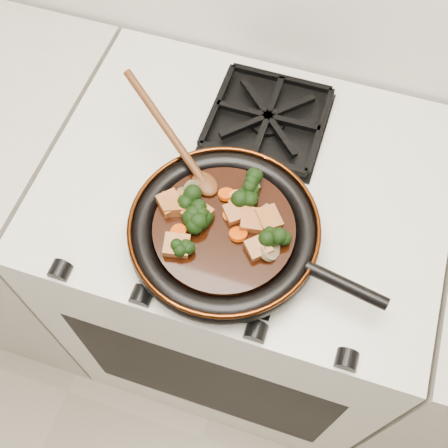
% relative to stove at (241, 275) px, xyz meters
% --- Properties ---
extents(stove, '(0.76, 0.60, 0.90)m').
position_rel_stove_xyz_m(stove, '(0.00, 0.00, 0.00)').
color(stove, beige).
rests_on(stove, ground).
extents(burner_grate_front, '(0.23, 0.23, 0.03)m').
position_rel_stove_xyz_m(burner_grate_front, '(0.00, -0.14, 0.46)').
color(burner_grate_front, black).
rests_on(burner_grate_front, stove).
extents(burner_grate_back, '(0.23, 0.23, 0.03)m').
position_rel_stove_xyz_m(burner_grate_back, '(0.00, 0.14, 0.46)').
color(burner_grate_back, black).
rests_on(burner_grate_back, stove).
extents(skillet, '(0.45, 0.33, 0.05)m').
position_rel_stove_xyz_m(skillet, '(0.00, -0.14, 0.49)').
color(skillet, black).
rests_on(skillet, burner_grate_front).
extents(braising_sauce, '(0.24, 0.24, 0.02)m').
position_rel_stove_xyz_m(braising_sauce, '(0.00, -0.14, 0.50)').
color(braising_sauce, black).
rests_on(braising_sauce, skillet).
extents(tofu_cube_0, '(0.05, 0.05, 0.02)m').
position_rel_stove_xyz_m(tofu_cube_0, '(-0.10, -0.13, 0.52)').
color(tofu_cube_0, brown).
rests_on(tofu_cube_0, braising_sauce).
extents(tofu_cube_1, '(0.05, 0.05, 0.03)m').
position_rel_stove_xyz_m(tofu_cube_1, '(-0.05, -0.13, 0.52)').
color(tofu_cube_1, brown).
rests_on(tofu_cube_1, braising_sauce).
extents(tofu_cube_2, '(0.05, 0.05, 0.03)m').
position_rel_stove_xyz_m(tofu_cube_2, '(0.04, -0.12, 0.52)').
color(tofu_cube_2, brown).
rests_on(tofu_cube_2, braising_sauce).
extents(tofu_cube_3, '(0.05, 0.05, 0.02)m').
position_rel_stove_xyz_m(tofu_cube_3, '(0.01, -0.11, 0.52)').
color(tofu_cube_3, brown).
rests_on(tofu_cube_3, braising_sauce).
extents(tofu_cube_4, '(0.05, 0.05, 0.03)m').
position_rel_stove_xyz_m(tofu_cube_4, '(0.07, -0.16, 0.52)').
color(tofu_cube_4, brown).
rests_on(tofu_cube_4, braising_sauce).
extents(tofu_cube_5, '(0.06, 0.06, 0.03)m').
position_rel_stove_xyz_m(tofu_cube_5, '(-0.09, -0.13, 0.52)').
color(tofu_cube_5, brown).
rests_on(tofu_cube_5, braising_sauce).
extents(tofu_cube_6, '(0.05, 0.05, 0.03)m').
position_rel_stove_xyz_m(tofu_cube_6, '(-0.06, -0.20, 0.52)').
color(tofu_cube_6, brown).
rests_on(tofu_cube_6, braising_sauce).
extents(tofu_cube_7, '(0.05, 0.05, 0.02)m').
position_rel_stove_xyz_m(tofu_cube_7, '(0.06, -0.11, 0.52)').
color(tofu_cube_7, brown).
rests_on(tofu_cube_7, braising_sauce).
extents(tofu_cube_8, '(0.06, 0.05, 0.03)m').
position_rel_stove_xyz_m(tofu_cube_8, '(0.07, -0.11, 0.52)').
color(tofu_cube_8, brown).
rests_on(tofu_cube_8, braising_sauce).
extents(broccoli_floret_0, '(0.08, 0.09, 0.06)m').
position_rel_stove_xyz_m(broccoli_floret_0, '(-0.05, -0.15, 0.52)').
color(broccoli_floret_0, black).
rests_on(broccoli_floret_0, braising_sauce).
extents(broccoli_floret_1, '(0.06, 0.05, 0.06)m').
position_rel_stove_xyz_m(broccoli_floret_1, '(-0.05, -0.21, 0.52)').
color(broccoli_floret_1, black).
rests_on(broccoli_floret_1, braising_sauce).
extents(broccoli_floret_2, '(0.08, 0.08, 0.06)m').
position_rel_stove_xyz_m(broccoli_floret_2, '(0.09, -0.15, 0.52)').
color(broccoli_floret_2, black).
rests_on(broccoli_floret_2, braising_sauce).
extents(broccoli_floret_3, '(0.09, 0.09, 0.07)m').
position_rel_stove_xyz_m(broccoli_floret_3, '(0.02, -0.08, 0.52)').
color(broccoli_floret_3, black).
rests_on(broccoli_floret_3, braising_sauce).
extents(broccoli_floret_4, '(0.09, 0.08, 0.08)m').
position_rel_stove_xyz_m(broccoli_floret_4, '(-0.05, -0.14, 0.52)').
color(broccoli_floret_4, black).
rests_on(broccoli_floret_4, braising_sauce).
extents(broccoli_floret_5, '(0.09, 0.09, 0.06)m').
position_rel_stove_xyz_m(broccoli_floret_5, '(-0.07, -0.12, 0.52)').
color(broccoli_floret_5, black).
rests_on(broccoli_floret_5, braising_sauce).
extents(broccoli_floret_6, '(0.07, 0.06, 0.07)m').
position_rel_stove_xyz_m(broccoli_floret_6, '(0.03, -0.05, 0.52)').
color(broccoli_floret_6, black).
rests_on(broccoli_floret_6, braising_sauce).
extents(carrot_coin_0, '(0.03, 0.03, 0.01)m').
position_rel_stove_xyz_m(carrot_coin_0, '(-0.07, -0.17, 0.51)').
color(carrot_coin_0, '#C93E05').
rests_on(carrot_coin_0, braising_sauce).
extents(carrot_coin_1, '(0.03, 0.03, 0.02)m').
position_rel_stove_xyz_m(carrot_coin_1, '(0.00, -0.12, 0.51)').
color(carrot_coin_1, '#C93E05').
rests_on(carrot_coin_1, braising_sauce).
extents(carrot_coin_2, '(0.03, 0.03, 0.02)m').
position_rel_stove_xyz_m(carrot_coin_2, '(-0.01, -0.08, 0.51)').
color(carrot_coin_2, '#C93E05').
rests_on(carrot_coin_2, braising_sauce).
extents(carrot_coin_3, '(0.03, 0.03, 0.02)m').
position_rel_stove_xyz_m(carrot_coin_3, '(0.00, -0.08, 0.51)').
color(carrot_coin_3, '#C93E05').
rests_on(carrot_coin_3, braising_sauce).
extents(carrot_coin_4, '(0.03, 0.03, 0.01)m').
position_rel_stove_xyz_m(carrot_coin_4, '(0.05, -0.11, 0.51)').
color(carrot_coin_4, '#C93E05').
rests_on(carrot_coin_4, braising_sauce).
extents(carrot_coin_5, '(0.03, 0.03, 0.02)m').
position_rel_stove_xyz_m(carrot_coin_5, '(0.03, -0.15, 0.51)').
color(carrot_coin_5, '#C93E05').
rests_on(carrot_coin_5, braising_sauce).
extents(mushroom_slice_0, '(0.04, 0.04, 0.03)m').
position_rel_stove_xyz_m(mushroom_slice_0, '(0.09, -0.16, 0.52)').
color(mushroom_slice_0, brown).
rests_on(mushroom_slice_0, braising_sauce).
extents(mushroom_slice_1, '(0.04, 0.04, 0.03)m').
position_rel_stove_xyz_m(mushroom_slice_1, '(-0.08, -0.10, 0.52)').
color(mushroom_slice_1, brown).
rests_on(mushroom_slice_1, braising_sauce).
extents(mushroom_slice_2, '(0.04, 0.05, 0.03)m').
position_rel_stove_xyz_m(mushroom_slice_2, '(0.08, -0.17, 0.52)').
color(mushroom_slice_2, brown).
rests_on(mushroom_slice_2, braising_sauce).
extents(mushroom_slice_3, '(0.04, 0.04, 0.03)m').
position_rel_stove_xyz_m(mushroom_slice_3, '(-0.07, -0.09, 0.52)').
color(mushroom_slice_3, brown).
rests_on(mushroom_slice_3, braising_sauce).
extents(wooden_spoon, '(0.14, 0.11, 0.25)m').
position_rel_stove_xyz_m(wooden_spoon, '(-0.11, -0.03, 0.53)').
color(wooden_spoon, '#4D2710').
rests_on(wooden_spoon, braising_sauce).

